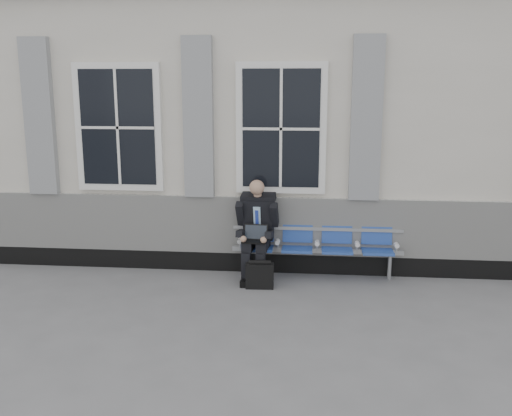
# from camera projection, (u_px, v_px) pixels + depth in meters

# --- Properties ---
(ground) EXTENTS (70.00, 70.00, 0.00)m
(ground) POSITION_uv_depth(u_px,v_px,m) (247.00, 306.00, 7.60)
(ground) COLOR slate
(ground) RESTS_ON ground
(station_building) EXTENTS (14.40, 4.40, 4.49)m
(station_building) POSITION_uv_depth(u_px,v_px,m) (267.00, 122.00, 10.51)
(station_building) COLOR silver
(station_building) RESTS_ON ground
(bench) EXTENTS (2.60, 0.47, 0.91)m
(bench) POSITION_uv_depth(u_px,v_px,m) (317.00, 242.00, 8.68)
(bench) COLOR #9EA0A3
(bench) RESTS_ON ground
(businessman) EXTENTS (0.64, 0.86, 1.52)m
(businessman) POSITION_uv_depth(u_px,v_px,m) (257.00, 226.00, 8.58)
(businessman) COLOR black
(businessman) RESTS_ON ground
(briefcase) EXTENTS (0.41, 0.19, 0.42)m
(briefcase) POSITION_uv_depth(u_px,v_px,m) (260.00, 275.00, 8.26)
(briefcase) COLOR black
(briefcase) RESTS_ON ground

